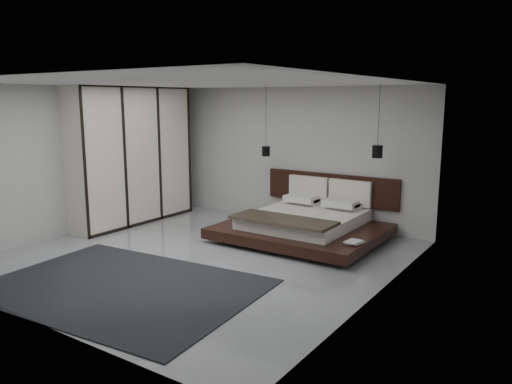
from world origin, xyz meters
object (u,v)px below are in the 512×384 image
Objects in this scene: bed at (305,223)px; wardrobe at (132,155)px; pendant_left at (266,151)px; rug at (121,287)px; lattice_screen at (171,154)px; pendant_right at (377,151)px.

bed is 3.88m from wardrobe.
wardrobe reaches higher than pendant_left.
rug is (0.25, -4.06, -1.52)m from pendant_left.
wardrobe is at bearing -151.60° from pendant_left.
rug is at bearing -54.56° from lattice_screen.
pendant_left is (2.70, -0.09, 0.23)m from lattice_screen.
bed is 2.23× the size of pendant_right.
pendant_right is at bearing 62.96° from rug.
pendant_right is 4.96m from wardrobe.
pendant_left is at bearing 28.40° from wardrobe.
bed is 0.77× the size of rug.
pendant_right is 0.34× the size of rug.
bed is at bearing 13.62° from wardrobe.
pendant_left is 2.32m from pendant_right.
pendant_right is (5.02, -0.09, 0.35)m from lattice_screen.
wardrobe is (-4.77, -1.32, -0.23)m from pendant_right.
wardrobe is at bearing -164.48° from pendant_right.
pendant_right is (1.16, 0.45, 1.36)m from bed.
wardrobe is at bearing 134.70° from rug.
lattice_screen is at bearing 178.92° from pendant_right.
lattice_screen is 5.25m from rug.
lattice_screen reaches higher than rug.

